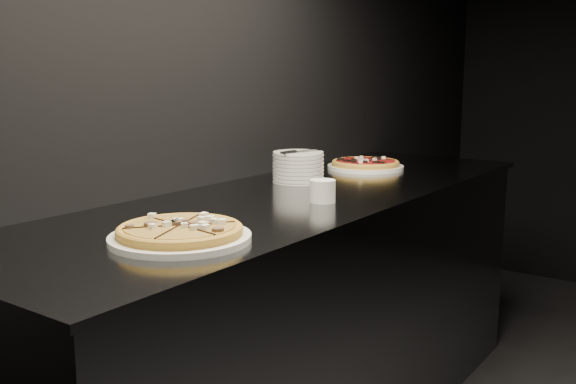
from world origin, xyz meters
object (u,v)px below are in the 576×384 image
Objects in this scene: plate_stack at (298,167)px; cutlery at (298,152)px; pizza_tomato at (365,164)px; pizza_mushroom at (180,233)px; ramekin at (323,190)px; counter at (302,317)px.

cutlery is (0.01, -0.01, 0.06)m from plate_stack.
pizza_mushroom is at bearing -80.49° from pizza_tomato.
plate_stack is 2.32× the size of ramekin.
counter is 6.84× the size of pizza_mushroom.
counter is at bearing -44.49° from cutlery.
pizza_mushroom reaches higher than counter.
plate_stack reaches higher than pizza_tomato.
pizza_mushroom is 1.38m from pizza_tomato.
pizza_mushroom is at bearing -67.00° from cutlery.
pizza_tomato is 0.46m from plate_stack.
counter is at bearing -81.36° from pizza_tomato.
pizza_mushroom is 4.28× the size of ramekin.
counter is at bearing 144.95° from ramekin.
cutlery is 0.40m from ramekin.
ramekin reaches higher than counter.
pizza_tomato reaches higher than counter.
pizza_tomato is at bearing 98.64° from counter.
cutlery is at bearing -62.38° from plate_stack.
ramekin is at bearing -44.27° from plate_stack.
plate_stack reaches higher than pizza_mushroom.
counter is 12.11× the size of cutlery.
pizza_mushroom reaches higher than pizza_tomato.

